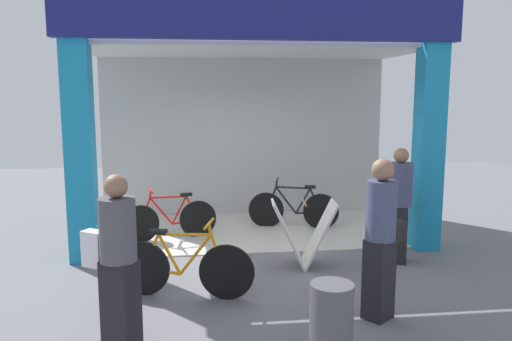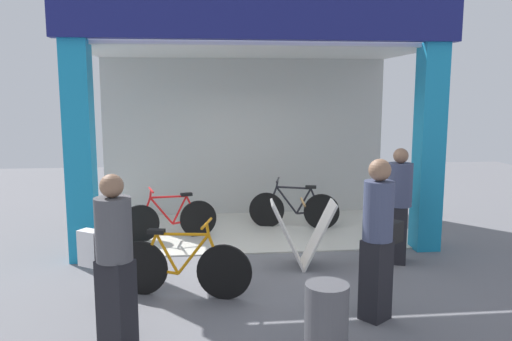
# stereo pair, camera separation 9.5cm
# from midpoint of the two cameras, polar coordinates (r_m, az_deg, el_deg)

# --- Properties ---
(ground_plane) EXTENTS (18.79, 18.79, 0.00)m
(ground_plane) POSITION_cam_midpoint_polar(r_m,az_deg,el_deg) (7.57, 0.89, -9.38)
(ground_plane) COLOR slate
(ground_plane) RESTS_ON ground
(shop_facade) EXTENTS (5.60, 2.92, 3.78)m
(shop_facade) POSITION_cam_midpoint_polar(r_m,az_deg,el_deg) (8.58, -0.19, 6.56)
(shop_facade) COLOR beige
(shop_facade) RESTS_ON ground
(bicycle_inside_0) EXTENTS (1.55, 0.49, 0.87)m
(bicycle_inside_0) POSITION_cam_midpoint_polar(r_m,az_deg,el_deg) (8.91, 4.64, -4.33)
(bicycle_inside_0) COLOR black
(bicycle_inside_0) RESTS_ON ground
(bicycle_inside_1) EXTENTS (1.52, 0.48, 0.85)m
(bicycle_inside_1) POSITION_cam_midpoint_polar(r_m,az_deg,el_deg) (8.31, -9.34, -5.43)
(bicycle_inside_1) COLOR black
(bicycle_inside_1) RESTS_ON ground
(bicycle_parked_0) EXTENTS (1.60, 0.52, 0.90)m
(bicycle_parked_0) POSITION_cam_midpoint_polar(r_m,az_deg,el_deg) (6.01, -7.93, -10.69)
(bicycle_parked_0) COLOR black
(bicycle_parked_0) RESTS_ON ground
(sandwich_board_sign) EXTENTS (0.92, 0.58, 0.92)m
(sandwich_board_sign) POSITION_cam_midpoint_polar(r_m,az_deg,el_deg) (6.95, 5.66, -7.14)
(sandwich_board_sign) COLOR silver
(sandwich_board_sign) RESTS_ON ground
(pedestrian_0) EXTENTS (0.58, 0.51, 1.70)m
(pedestrian_0) POSITION_cam_midpoint_polar(r_m,az_deg,el_deg) (5.41, 14.10, -7.39)
(pedestrian_0) COLOR black
(pedestrian_0) RESTS_ON ground
(pedestrian_1) EXTENTS (0.60, 0.50, 1.64)m
(pedestrian_1) POSITION_cam_midpoint_polar(r_m,az_deg,el_deg) (4.84, -15.25, -9.68)
(pedestrian_1) COLOR black
(pedestrian_1) RESTS_ON ground
(pedestrian_2) EXTENTS (0.45, 0.65, 1.61)m
(pedestrian_2) POSITION_cam_midpoint_polar(r_m,az_deg,el_deg) (7.31, 16.16, -3.61)
(pedestrian_2) COLOR black
(pedestrian_2) RESTS_ON ground
(trash_bin) EXTENTS (0.39, 0.39, 0.70)m
(trash_bin) POSITION_cam_midpoint_polar(r_m,az_deg,el_deg) (4.69, 8.54, -16.56)
(trash_bin) COLOR #4C4C51
(trash_bin) RESTS_ON ground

